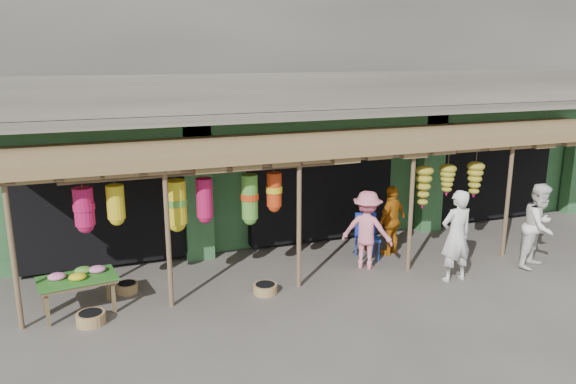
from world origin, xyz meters
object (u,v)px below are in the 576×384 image
object	(u,v)px
blue_chair	(367,233)
person_vendor	(392,220)
person_front	(456,236)
person_right	(539,226)
flower_table	(78,279)
person_shopper	(367,230)

from	to	relation	value
blue_chair	person_vendor	xyz separation A→B (m)	(0.63, -0.00, 0.24)
blue_chair	person_front	bearing A→B (deg)	-46.50
blue_chair	person_front	distance (m)	2.11
person_right	flower_table	bearing A→B (deg)	149.41
flower_table	person_right	world-z (taller)	person_right
person_front	person_shopper	size ratio (longest dim) A/B	1.11
person_front	person_vendor	bearing A→B (deg)	-78.11
blue_chair	flower_table	bearing A→B (deg)	-159.91
blue_chair	person_shopper	size ratio (longest dim) A/B	0.60
blue_chair	person_front	world-z (taller)	person_front
blue_chair	person_front	size ratio (longest dim) A/B	0.53
person_right	person_shopper	distance (m)	3.68
flower_table	person_right	bearing A→B (deg)	-14.50
person_shopper	flower_table	bearing A→B (deg)	42.39
blue_chair	person_right	world-z (taller)	person_right
person_front	person_right	xyz separation A→B (m)	(2.12, 0.00, -0.03)
blue_chair	person_vendor	world-z (taller)	person_vendor
flower_table	blue_chair	world-z (taller)	blue_chair
person_front	person_vendor	size ratio (longest dim) A/B	1.18
flower_table	person_shopper	bearing A→B (deg)	-6.42
blue_chair	person_vendor	bearing A→B (deg)	13.13
person_front	person_right	size ratio (longest dim) A/B	1.03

